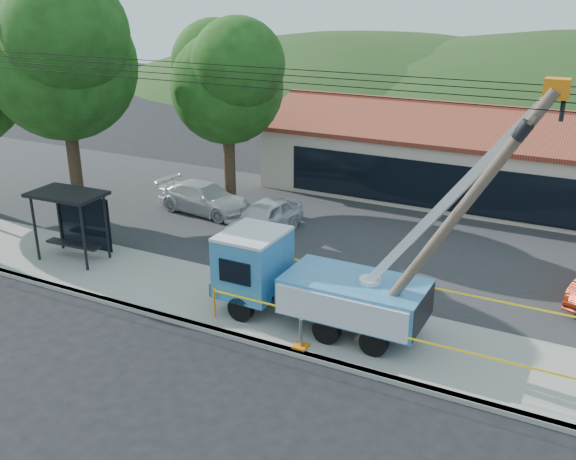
% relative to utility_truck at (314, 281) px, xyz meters
% --- Properties ---
extents(ground, '(120.00, 120.00, 0.00)m').
position_rel_utility_truck_xyz_m(ground, '(-1.78, -3.93, -1.56)').
color(ground, black).
rests_on(ground, ground).
extents(curb, '(60.00, 0.25, 0.15)m').
position_rel_utility_truck_xyz_m(curb, '(-1.78, -1.83, -1.49)').
color(curb, gray).
rests_on(curb, ground).
extents(sidewalk, '(60.00, 4.00, 0.15)m').
position_rel_utility_truck_xyz_m(sidewalk, '(-1.78, 0.07, -1.49)').
color(sidewalk, gray).
rests_on(sidewalk, ground).
extents(parking_lot, '(60.00, 12.00, 0.10)m').
position_rel_utility_truck_xyz_m(parking_lot, '(-1.78, 8.07, -1.51)').
color(parking_lot, '#28282B').
rests_on(parking_lot, ground).
extents(strip_mall, '(22.50, 8.53, 4.67)m').
position_rel_utility_truck_xyz_m(strip_mall, '(2.22, 16.05, 0.32)').
color(strip_mall, '#C6B39D').
rests_on(strip_mall, ground).
extents(tree_west_near, '(7.56, 6.72, 10.80)m').
position_rel_utility_truck_xyz_m(tree_west_near, '(-13.78, 4.07, 5.96)').
color(tree_west_near, '#332316').
rests_on(tree_west_near, ground).
extents(tree_lot, '(6.30, 5.60, 8.94)m').
position_rel_utility_truck_xyz_m(tree_lot, '(-8.78, 9.07, 4.65)').
color(tree_lot, '#332316').
rests_on(tree_lot, ground).
extents(hill_west, '(78.40, 56.00, 28.00)m').
position_rel_utility_truck_xyz_m(hill_west, '(-16.78, 51.07, -1.56)').
color(hill_west, '#1E3A15').
rests_on(hill_west, ground).
extents(utility_truck, '(9.64, 3.56, 7.95)m').
position_rel_utility_truck_xyz_m(utility_truck, '(0.00, 0.00, 0.00)').
color(utility_truck, black).
rests_on(utility_truck, ground).
extents(leaning_pole, '(4.76, 1.63, 7.86)m').
position_rel_utility_truck_xyz_m(leaning_pole, '(4.15, -0.38, 2.84)').
color(leaning_pole, brown).
rests_on(leaning_pole, ground).
extents(bus_shelter, '(2.87, 1.86, 2.69)m').
position_rel_utility_truck_xyz_m(bus_shelter, '(-10.37, 0.43, 0.57)').
color(bus_shelter, black).
rests_on(bus_shelter, ground).
extents(caution_tape, '(11.67, 3.44, 0.99)m').
position_rel_utility_truck_xyz_m(caution_tape, '(2.91, 0.49, -0.67)').
color(caution_tape, orange).
rests_on(caution_tape, ground).
extents(car_silver, '(2.08, 4.45, 1.47)m').
position_rel_utility_truck_xyz_m(car_silver, '(-5.19, 6.03, -1.56)').
color(car_silver, silver).
rests_on(car_silver, ground).
extents(car_white, '(4.97, 2.42, 1.39)m').
position_rel_utility_truck_xyz_m(car_white, '(-9.08, 7.28, -1.56)').
color(car_white, silver).
rests_on(car_white, ground).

